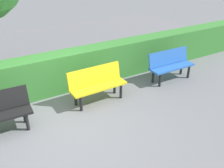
% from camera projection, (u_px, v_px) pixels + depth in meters
% --- Properties ---
extents(ground_plane, '(17.06, 17.06, 0.00)m').
position_uv_depth(ground_plane, '(64.00, 126.00, 5.25)').
color(ground_plane, slate).
extents(bench_blue, '(1.40, 0.48, 0.86)m').
position_uv_depth(bench_blue, '(170.00, 64.00, 7.06)').
color(bench_blue, blue).
rests_on(bench_blue, ground_plane).
extents(bench_yellow, '(1.43, 0.49, 0.86)m').
position_uv_depth(bench_yellow, '(97.00, 83.00, 5.99)').
color(bench_yellow, yellow).
rests_on(bench_yellow, ground_plane).
extents(hedge_row, '(13.06, 0.58, 1.03)m').
position_uv_depth(hedge_row, '(79.00, 68.00, 6.73)').
color(hedge_row, '#387F33').
rests_on(hedge_row, ground_plane).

